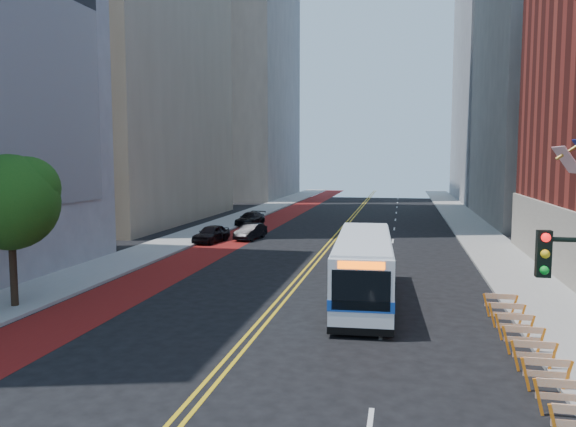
# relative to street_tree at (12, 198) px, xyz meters

# --- Properties ---
(ground) EXTENTS (160.00, 160.00, 0.00)m
(ground) POSITION_rel_street_tree_xyz_m (11.24, -6.04, -4.91)
(ground) COLOR black
(ground) RESTS_ON ground
(sidewalk_left) EXTENTS (4.00, 140.00, 0.15)m
(sidewalk_left) POSITION_rel_street_tree_xyz_m (-0.76, 23.96, -4.84)
(sidewalk_left) COLOR gray
(sidewalk_left) RESTS_ON ground
(sidewalk_right) EXTENTS (4.00, 140.00, 0.15)m
(sidewalk_right) POSITION_rel_street_tree_xyz_m (23.24, 23.96, -4.84)
(sidewalk_right) COLOR gray
(sidewalk_right) RESTS_ON ground
(bus_lane_paint) EXTENTS (3.60, 140.00, 0.01)m
(bus_lane_paint) POSITION_rel_street_tree_xyz_m (3.14, 23.96, -4.91)
(bus_lane_paint) COLOR maroon
(bus_lane_paint) RESTS_ON ground
(center_line_inner) EXTENTS (0.14, 140.00, 0.01)m
(center_line_inner) POSITION_rel_street_tree_xyz_m (11.06, 23.96, -4.91)
(center_line_inner) COLOR gold
(center_line_inner) RESTS_ON ground
(center_line_outer) EXTENTS (0.14, 140.00, 0.01)m
(center_line_outer) POSITION_rel_street_tree_xyz_m (11.42, 23.96, -4.91)
(center_line_outer) COLOR gold
(center_line_outer) RESTS_ON ground
(lane_dashes) EXTENTS (0.14, 98.20, 0.01)m
(lane_dashes) POSITION_rel_street_tree_xyz_m (16.04, 31.96, -4.90)
(lane_dashes) COLOR silver
(lane_dashes) RESTS_ON ground
(midrise_right_far) EXTENTS (20.00, 28.00, 55.00)m
(midrise_right_far) POSITION_rel_street_tree_xyz_m (35.24, 71.96, 22.59)
(midrise_right_far) COLOR gray
(midrise_right_far) RESTS_ON ground
(midrise_left_far) EXTENTS (20.00, 26.00, 65.00)m
(midrise_left_far) POSITION_rel_street_tree_xyz_m (-12.76, 71.96, 27.59)
(midrise_left_far) COLOR slate
(midrise_left_far) RESTS_ON ground
(construction_barriers) EXTENTS (1.42, 10.91, 1.00)m
(construction_barriers) POSITION_rel_street_tree_xyz_m (20.84, -2.62, -4.24)
(construction_barriers) COLOR orange
(construction_barriers) RESTS_ON ground
(street_tree) EXTENTS (4.20, 4.20, 6.70)m
(street_tree) POSITION_rel_street_tree_xyz_m (0.00, 0.00, 0.00)
(street_tree) COLOR black
(street_tree) RESTS_ON sidewalk_left
(transit_bus) EXTENTS (3.02, 11.35, 3.09)m
(transit_bus) POSITION_rel_street_tree_xyz_m (15.03, 4.34, -3.30)
(transit_bus) COLOR silver
(transit_bus) RESTS_ON ground
(car_a) EXTENTS (2.29, 4.29, 1.39)m
(car_a) POSITION_rel_street_tree_xyz_m (1.94, 20.41, -4.22)
(car_a) COLOR black
(car_a) RESTS_ON ground
(car_b) EXTENTS (2.00, 4.11, 1.30)m
(car_b) POSITION_rel_street_tree_xyz_m (4.53, 22.71, -4.26)
(car_b) COLOR black
(car_b) RESTS_ON ground
(car_c) EXTENTS (2.45, 4.70, 1.30)m
(car_c) POSITION_rel_street_tree_xyz_m (1.94, 32.03, -4.26)
(car_c) COLOR black
(car_c) RESTS_ON ground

